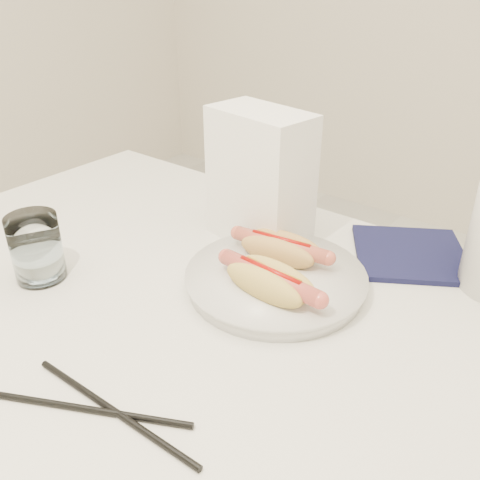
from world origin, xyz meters
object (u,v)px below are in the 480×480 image
Objects in this scene: hotdog_left at (281,249)px; water_glass at (36,248)px; hotdog_right at (270,281)px; napkin_box at (260,178)px; table at (200,352)px; plate at (276,281)px.

water_glass reaches higher than hotdog_left.
napkin_box is at bearing 134.03° from hotdog_right.
table is 7.86× the size of hotdog_left.
table is at bearing 15.61° from water_glass.
napkin_box is (-0.11, 0.10, 0.10)m from plate.
table is 0.29m from napkin_box.
plate is at bearing -71.79° from hotdog_left.
plate is 2.49× the size of water_glass.
table is at bearing -107.08° from plate.
hotdog_right is at bearing -72.27° from hotdog_left.
hotdog_left is at bearing 115.61° from plate.
plate is 0.05m from hotdog_left.
plate is 0.18m from napkin_box.
hotdog_right is (0.02, -0.04, 0.03)m from plate.
water_glass is (-0.31, -0.15, 0.01)m from hotdog_right.
hotdog_left is 0.36m from water_glass.
table is 4.75× the size of plate.
table is 0.19m from hotdog_left.
napkin_box is (-0.13, 0.15, 0.07)m from hotdog_right.
water_glass is at bearing -146.11° from plate.
table is 7.47× the size of hotdog_right.
hotdog_left is at bearing 40.82° from water_glass.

